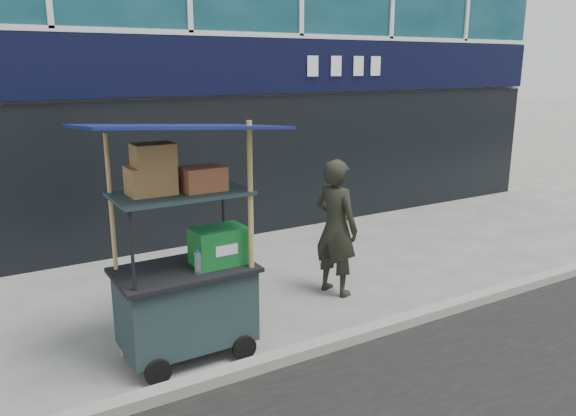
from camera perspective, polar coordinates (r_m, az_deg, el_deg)
ground at (r=6.39m, az=4.56°, el=-12.92°), size 80.00×80.00×0.00m
curb at (r=6.22m, az=5.66°, el=-13.13°), size 80.00×0.18×0.12m
vendor_cart at (r=5.76m, az=-10.26°, el=-6.83°), size 1.84×1.30×2.47m
vendor_man at (r=7.25m, az=4.89°, el=-1.98°), size 0.59×0.74×1.79m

